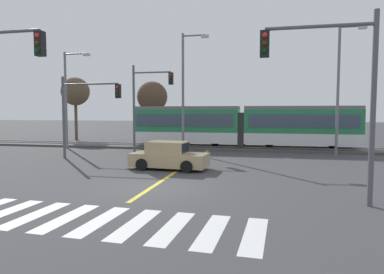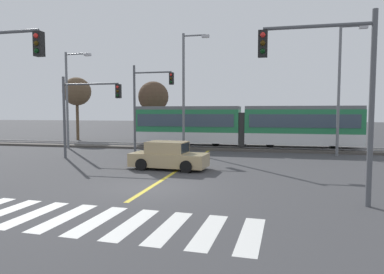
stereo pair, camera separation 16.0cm
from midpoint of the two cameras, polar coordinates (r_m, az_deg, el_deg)
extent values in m
plane|color=#3D3D3F|center=(14.48, -7.04, -8.33)|extent=(200.00, 200.00, 0.00)
cube|color=#4C4742|center=(29.53, 3.19, -1.72)|extent=(120.00, 4.00, 0.18)
cube|color=#939399|center=(28.81, 2.96, -1.59)|extent=(120.00, 0.08, 0.10)
cube|color=#939399|center=(30.22, 3.42, -1.32)|extent=(120.00, 0.08, 0.10)
cube|color=silver|center=(29.89, -0.98, 0.07)|extent=(9.00, 2.60, 0.90)
cube|color=#237A47|center=(29.82, -0.99, 2.76)|extent=(9.00, 2.60, 1.90)
cube|color=#384756|center=(28.54, -1.61, 2.79)|extent=(8.28, 0.04, 1.04)
cube|color=slate|center=(29.81, -0.99, 4.85)|extent=(9.00, 2.39, 0.28)
cylinder|color=black|center=(29.45, 3.71, -0.88)|extent=(0.70, 0.20, 0.70)
cylinder|color=black|center=(30.59, -5.49, -0.70)|extent=(0.70, 0.20, 0.70)
cube|color=silver|center=(29.17, 17.48, -0.22)|extent=(9.00, 2.60, 0.90)
cube|color=#237A47|center=(29.10, 17.54, 2.53)|extent=(9.00, 2.60, 1.90)
cube|color=#384756|center=(27.79, 17.78, 2.55)|extent=(8.28, 0.04, 1.04)
cube|color=slate|center=(29.09, 17.59, 4.67)|extent=(9.00, 2.39, 0.28)
cylinder|color=black|center=(29.53, 22.25, -1.17)|extent=(0.70, 0.20, 0.70)
cylinder|color=black|center=(29.10, 12.60, -1.03)|extent=(0.70, 0.20, 0.70)
cube|color=#2D2D2D|center=(29.10, 8.15, 1.30)|extent=(0.50, 2.34, 2.80)
cube|color=silver|center=(12.45, -28.95, -10.90)|extent=(0.68, 2.82, 0.01)
cube|color=silver|center=(11.74, -25.00, -11.68)|extent=(0.68, 2.82, 0.01)
cube|color=silver|center=(11.08, -20.53, -12.49)|extent=(0.68, 2.82, 0.01)
cube|color=silver|center=(10.50, -15.51, -13.31)|extent=(0.68, 2.82, 0.01)
cube|color=silver|center=(10.01, -9.91, -14.10)|extent=(0.68, 2.82, 0.01)
cube|color=silver|center=(9.62, -3.75, -14.82)|extent=(0.68, 2.82, 0.01)
cube|color=silver|center=(9.34, 2.89, -15.40)|extent=(0.68, 2.82, 0.01)
cube|color=silver|center=(9.19, 9.88, -15.80)|extent=(0.68, 2.82, 0.01)
cube|color=gold|center=(19.74, -1.58, -4.93)|extent=(0.20, 16.16, 0.01)
cube|color=tan|center=(18.83, -4.05, -3.80)|extent=(4.30, 1.98, 0.72)
cube|color=tan|center=(18.78, -4.35, -1.73)|extent=(2.20, 1.66, 0.64)
cube|color=#384756|center=(18.46, -1.44, -1.82)|extent=(0.20, 1.43, 0.52)
cube|color=#384756|center=(19.51, -3.54, -1.50)|extent=(1.78, 0.16, 0.48)
cylinder|color=black|center=(19.27, 0.36, -4.20)|extent=(0.65, 0.26, 0.64)
cylinder|color=black|center=(17.66, -1.17, -4.97)|extent=(0.65, 0.26, 0.64)
cylinder|color=black|center=(20.10, -6.57, -3.87)|extent=(0.65, 0.26, 0.64)
cylinder|color=black|center=(18.57, -8.62, -4.57)|extent=(0.65, 0.26, 0.64)
cylinder|color=#515459|center=(27.00, -9.82, 4.61)|extent=(0.18, 0.18, 6.71)
cylinder|color=#515459|center=(26.64, -6.86, 10.65)|extent=(3.00, 0.12, 0.12)
cube|color=black|center=(26.13, -3.70, 9.70)|extent=(0.32, 0.28, 0.90)
sphere|color=red|center=(26.01, -3.80, 10.32)|extent=(0.18, 0.18, 0.18)
sphere|color=#3A2706|center=(25.99, -3.80, 9.72)|extent=(0.18, 0.18, 0.18)
sphere|color=black|center=(25.96, -3.79, 9.13)|extent=(0.18, 0.18, 0.18)
cylinder|color=#515459|center=(12.63, 27.62, 4.05)|extent=(0.18, 0.18, 6.42)
cylinder|color=#515459|center=(12.61, 20.02, 16.93)|extent=(3.50, 0.12, 0.12)
cube|color=black|center=(12.42, 11.65, 14.95)|extent=(0.32, 0.28, 0.90)
sphere|color=red|center=(12.32, 11.66, 16.31)|extent=(0.18, 0.18, 0.18)
sphere|color=#3A2706|center=(12.27, 11.64, 15.08)|extent=(0.18, 0.18, 0.18)
sphere|color=black|center=(12.22, 11.62, 13.83)|extent=(0.18, 0.18, 0.18)
cube|color=black|center=(14.18, -24.29, 13.97)|extent=(0.32, 0.28, 0.90)
sphere|color=red|center=(14.11, -24.71, 15.13)|extent=(0.18, 0.18, 0.18)
sphere|color=#3A2706|center=(14.06, -24.67, 14.05)|extent=(0.18, 0.18, 0.18)
sphere|color=black|center=(14.01, -24.64, 12.96)|extent=(0.18, 0.18, 0.18)
cylinder|color=#515459|center=(24.78, -20.78, 3.05)|extent=(0.18, 0.18, 5.50)
cylinder|color=#515459|center=(23.81, -16.85, 8.45)|extent=(4.00, 0.12, 0.12)
cube|color=black|center=(22.87, -12.41, 7.46)|extent=(0.32, 0.28, 0.90)
sphere|color=red|center=(22.75, -12.58, 8.16)|extent=(0.18, 0.18, 0.18)
sphere|color=#3A2706|center=(22.73, -12.57, 7.48)|extent=(0.18, 0.18, 0.18)
sphere|color=black|center=(22.72, -12.56, 6.80)|extent=(0.18, 0.18, 0.18)
cylinder|color=slate|center=(31.52, -20.41, 5.73)|extent=(0.20, 0.20, 8.23)
cylinder|color=slate|center=(31.34, -18.98, 12.97)|extent=(2.06, 0.12, 0.12)
cube|color=#B2B2B7|center=(30.81, -17.30, 12.97)|extent=(0.56, 0.28, 0.20)
cylinder|color=slate|center=(26.63, -1.69, 7.27)|extent=(0.20, 0.20, 9.12)
cylinder|color=slate|center=(27.02, 0.14, 16.57)|extent=(1.72, 0.12, 0.12)
cube|color=#B2B2B7|center=(26.83, 2.01, 16.43)|extent=(0.56, 0.28, 0.20)
cylinder|color=slate|center=(26.46, 22.99, 7.10)|extent=(0.20, 0.20, 9.25)
cylinder|color=slate|center=(27.20, 24.84, 16.37)|extent=(1.46, 0.12, 0.12)
cube|color=#B2B2B7|center=(27.34, 26.39, 16.05)|extent=(0.56, 0.28, 0.20)
cylinder|color=brown|center=(40.19, -18.88, 2.92)|extent=(0.32, 0.32, 4.78)
sphere|color=brown|center=(40.24, -18.98, 7.21)|extent=(3.10, 3.10, 3.10)
cylinder|color=brown|center=(36.37, -6.74, 2.47)|extent=(0.32, 0.32, 4.10)
sphere|color=#4C3828|center=(36.39, -6.77, 6.70)|extent=(3.19, 3.19, 3.19)
camera|label=1|loc=(0.08, -90.22, -0.02)|focal=32.00mm
camera|label=2|loc=(0.08, 89.78, 0.02)|focal=32.00mm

